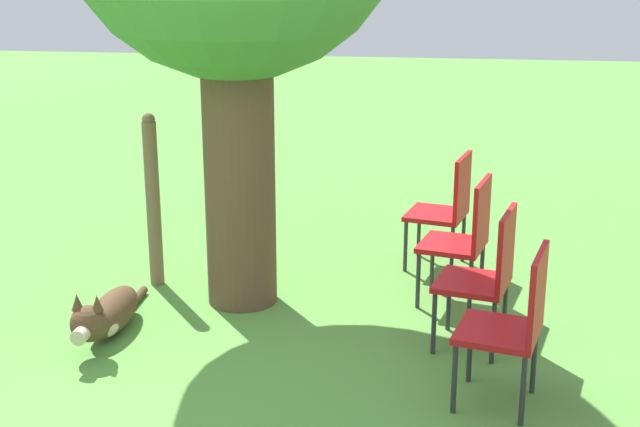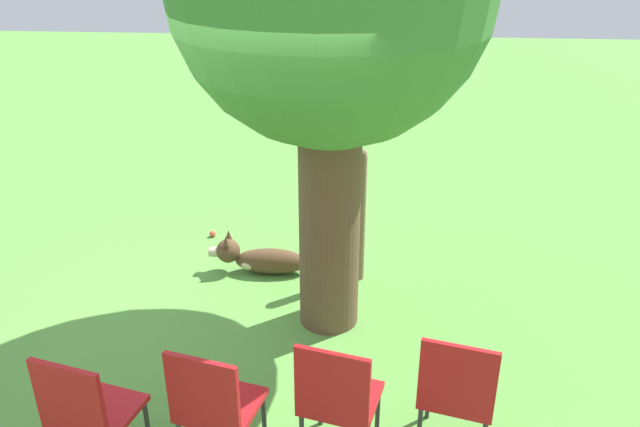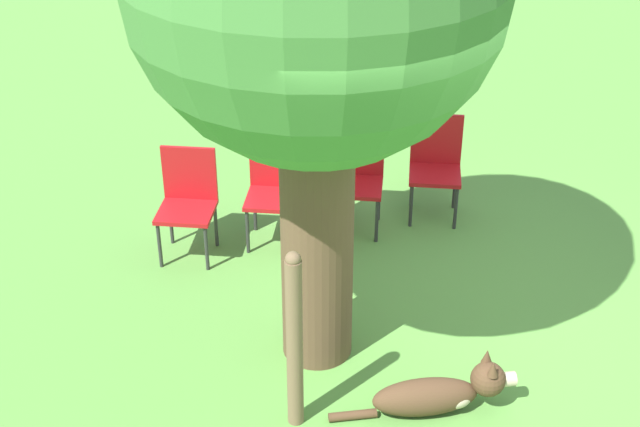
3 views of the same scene
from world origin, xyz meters
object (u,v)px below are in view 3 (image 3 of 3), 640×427
at_px(red_chair_1, 357,172).
at_px(red_chair_2, 275,184).
at_px(dog, 441,393).
at_px(fence_post, 295,341).
at_px(red_chair_3, 188,197).
at_px(red_chair_0, 435,161).

relative_size(red_chair_1, red_chair_2, 1.00).
xyz_separation_m(dog, fence_post, (0.02, 0.93, 0.50)).
height_order(fence_post, red_chair_3, fence_post).
bearing_deg(red_chair_0, fence_post, -17.55).
height_order(red_chair_0, red_chair_2, same).
distance_m(fence_post, red_chair_0, 2.87).
xyz_separation_m(red_chair_1, red_chair_3, (-0.24, 1.41, 0.00)).
xyz_separation_m(fence_post, red_chair_3, (2.10, 0.64, -0.14)).
bearing_deg(red_chair_0, dog, 1.04).
distance_m(red_chair_1, red_chair_2, 0.72).
bearing_deg(dog, red_chair_0, 76.67).
bearing_deg(fence_post, red_chair_1, -18.27).
distance_m(dog, red_chair_1, 2.40).
bearing_deg(red_chair_3, red_chair_2, 113.12).
bearing_deg(red_chair_2, dog, 34.58).
bearing_deg(red_chair_2, red_chair_1, 113.12).
relative_size(red_chair_2, red_chair_3, 1.00).
height_order(fence_post, red_chair_0, fence_post).
relative_size(fence_post, red_chair_0, 1.42).
bearing_deg(red_chair_3, red_chair_1, 113.12).
relative_size(dog, red_chair_1, 1.35).
xyz_separation_m(red_chair_0, red_chair_2, (-0.24, 1.41, 0.00)).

